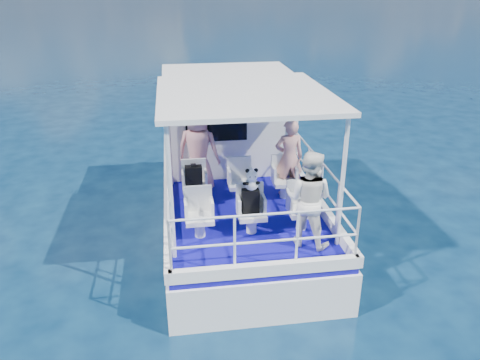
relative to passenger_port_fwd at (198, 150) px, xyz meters
name	(u,v)px	position (x,y,z in m)	size (l,w,h in m)	color
ground	(242,244)	(0.77, -0.85, -1.78)	(2000.00, 2000.00, 0.00)	#071D37
hull	(235,221)	(0.77, 0.15, -1.78)	(3.00, 7.00, 1.60)	white
deck	(235,186)	(0.77, 0.15, -0.93)	(2.90, 6.90, 0.10)	#0E087B
cabin	(227,118)	(0.77, 1.45, 0.22)	(2.85, 2.00, 2.20)	white
canopy	(244,94)	(0.77, -1.05, 1.36)	(3.00, 3.20, 0.08)	white
canopy_posts	(244,156)	(0.77, -1.10, 0.22)	(2.77, 2.97, 2.20)	white
railings	(247,194)	(0.77, -1.42, -0.38)	(2.84, 3.59, 1.00)	white
seat_port_fwd	(195,194)	(-0.13, -0.65, -0.69)	(0.48, 0.46, 0.38)	white
seat_center_fwd	(240,191)	(0.77, -0.65, -0.69)	(0.48, 0.46, 0.38)	white
seat_stbd_fwd	(285,189)	(1.67, -0.65, -0.69)	(0.48, 0.46, 0.38)	white
seat_port_aft	(200,226)	(-0.13, -1.95, -0.69)	(0.48, 0.46, 0.38)	white
seat_center_aft	(252,222)	(0.77, -1.95, -0.69)	(0.48, 0.46, 0.38)	white
seat_stbd_aft	(302,219)	(1.67, -1.95, -0.69)	(0.48, 0.46, 0.38)	white
passenger_port_fwd	(198,150)	(0.00, 0.00, 0.00)	(0.66, 0.47, 1.77)	#D3888B
passenger_stbd_fwd	(289,158)	(1.78, -0.50, -0.09)	(0.58, 0.38, 1.58)	#D8948B
passenger_stbd_aft	(308,199)	(1.62, -2.44, -0.06)	(0.80, 0.62, 1.64)	white
backpack_port	(194,177)	(-0.15, -0.70, -0.29)	(0.32, 0.18, 0.43)	black
backpack_center	(250,201)	(0.75, -1.93, -0.29)	(0.29, 0.16, 0.44)	black
compact_camera	(193,165)	(-0.15, -0.72, -0.05)	(0.10, 0.06, 0.06)	black
panda	(252,179)	(0.77, -1.94, 0.12)	(0.25, 0.21, 0.38)	white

